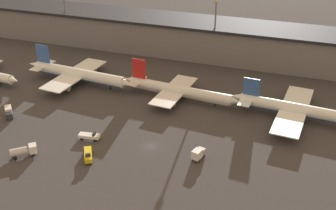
{
  "coord_description": "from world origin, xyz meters",
  "views": [
    {
      "loc": [
        38.79,
        -96.49,
        69.85
      ],
      "look_at": [
        -0.09,
        15.62,
        6.0
      ],
      "focal_mm": 45.0,
      "sensor_mm": 36.0,
      "label": 1
    }
  ],
  "objects_px": {
    "airplane_2": "(178,91)",
    "airplane_3": "(298,110)",
    "service_vehicle_0": "(9,112)",
    "service_vehicle_2": "(24,151)",
    "service_vehicle_3": "(88,155)",
    "airplane_1": "(78,74)",
    "service_vehicle_4": "(89,136)",
    "service_vehicle_5": "(198,154)"
  },
  "relations": [
    {
      "from": "service_vehicle_5",
      "to": "airplane_1",
      "type": "bearing_deg",
      "value": 74.44
    },
    {
      "from": "airplane_2",
      "to": "service_vehicle_5",
      "type": "xyz_separation_m",
      "value": [
        16.71,
        -33.23,
        -1.54
      ]
    },
    {
      "from": "airplane_1",
      "to": "service_vehicle_0",
      "type": "distance_m",
      "value": 31.86
    },
    {
      "from": "service_vehicle_3",
      "to": "airplane_1",
      "type": "bearing_deg",
      "value": -177.61
    },
    {
      "from": "airplane_2",
      "to": "service_vehicle_4",
      "type": "relative_size",
      "value": 6.84
    },
    {
      "from": "service_vehicle_3",
      "to": "service_vehicle_5",
      "type": "bearing_deg",
      "value": 78.81
    },
    {
      "from": "service_vehicle_2",
      "to": "service_vehicle_0",
      "type": "bearing_deg",
      "value": 95.78
    },
    {
      "from": "airplane_1",
      "to": "service_vehicle_0",
      "type": "height_order",
      "value": "airplane_1"
    },
    {
      "from": "service_vehicle_4",
      "to": "airplane_2",
      "type": "bearing_deg",
      "value": 54.7
    },
    {
      "from": "airplane_3",
      "to": "service_vehicle_4",
      "type": "relative_size",
      "value": 7.06
    },
    {
      "from": "airplane_3",
      "to": "service_vehicle_2",
      "type": "xyz_separation_m",
      "value": [
        -72.0,
        -47.19,
        -1.65
      ]
    },
    {
      "from": "airplane_2",
      "to": "service_vehicle_4",
      "type": "bearing_deg",
      "value": -111.95
    },
    {
      "from": "service_vehicle_4",
      "to": "airplane_3",
      "type": "bearing_deg",
      "value": 20.94
    },
    {
      "from": "airplane_3",
      "to": "service_vehicle_5",
      "type": "relative_size",
      "value": 9.57
    },
    {
      "from": "service_vehicle_5",
      "to": "service_vehicle_4",
      "type": "bearing_deg",
      "value": 106.28
    },
    {
      "from": "service_vehicle_0",
      "to": "service_vehicle_2",
      "type": "height_order",
      "value": "service_vehicle_2"
    },
    {
      "from": "service_vehicle_3",
      "to": "service_vehicle_4",
      "type": "xyz_separation_m",
      "value": [
        -4.57,
        9.19,
        -0.17
      ]
    },
    {
      "from": "airplane_1",
      "to": "service_vehicle_4",
      "type": "height_order",
      "value": "airplane_1"
    },
    {
      "from": "airplane_2",
      "to": "airplane_3",
      "type": "relative_size",
      "value": 0.97
    },
    {
      "from": "airplane_1",
      "to": "service_vehicle_2",
      "type": "distance_m",
      "value": 49.29
    },
    {
      "from": "airplane_3",
      "to": "service_vehicle_3",
      "type": "xyz_separation_m",
      "value": [
        -54.09,
        -42.44,
        -2.11
      ]
    },
    {
      "from": "service_vehicle_2",
      "to": "service_vehicle_3",
      "type": "bearing_deg",
      "value": -26.07
    },
    {
      "from": "airplane_1",
      "to": "airplane_3",
      "type": "xyz_separation_m",
      "value": [
        81.93,
        -1.04,
        -0.27
      ]
    },
    {
      "from": "service_vehicle_0",
      "to": "service_vehicle_2",
      "type": "xyz_separation_m",
      "value": [
        18.8,
        -17.7,
        0.08
      ]
    },
    {
      "from": "airplane_2",
      "to": "service_vehicle_5",
      "type": "distance_m",
      "value": 37.23
    },
    {
      "from": "service_vehicle_0",
      "to": "service_vehicle_2",
      "type": "distance_m",
      "value": 25.82
    },
    {
      "from": "airplane_1",
      "to": "airplane_2",
      "type": "height_order",
      "value": "airplane_1"
    },
    {
      "from": "airplane_1",
      "to": "airplane_3",
      "type": "height_order",
      "value": "airplane_1"
    },
    {
      "from": "service_vehicle_3",
      "to": "service_vehicle_2",
      "type": "bearing_deg",
      "value": -105.37
    },
    {
      "from": "airplane_1",
      "to": "service_vehicle_3",
      "type": "bearing_deg",
      "value": -52.62
    },
    {
      "from": "service_vehicle_2",
      "to": "service_vehicle_4",
      "type": "bearing_deg",
      "value": 5.32
    },
    {
      "from": "airplane_1",
      "to": "service_vehicle_4",
      "type": "relative_size",
      "value": 7.05
    },
    {
      "from": "airplane_3",
      "to": "service_vehicle_5",
      "type": "distance_m",
      "value": 40.75
    },
    {
      "from": "service_vehicle_2",
      "to": "service_vehicle_5",
      "type": "xyz_separation_m",
      "value": [
        47.23,
        14.88,
        -0.01
      ]
    },
    {
      "from": "service_vehicle_4",
      "to": "airplane_1",
      "type": "bearing_deg",
      "value": 115.56
    },
    {
      "from": "airplane_3",
      "to": "service_vehicle_4",
      "type": "xyz_separation_m",
      "value": [
        -58.66,
        -33.25,
        -2.28
      ]
    },
    {
      "from": "service_vehicle_4",
      "to": "service_vehicle_5",
      "type": "height_order",
      "value": "service_vehicle_5"
    },
    {
      "from": "airplane_3",
      "to": "service_vehicle_2",
      "type": "bearing_deg",
      "value": -142.01
    },
    {
      "from": "airplane_1",
      "to": "service_vehicle_0",
      "type": "relative_size",
      "value": 7.81
    },
    {
      "from": "airplane_2",
      "to": "service_vehicle_2",
      "type": "height_order",
      "value": "airplane_2"
    },
    {
      "from": "service_vehicle_0",
      "to": "airplane_1",
      "type": "bearing_deg",
      "value": 123.12
    },
    {
      "from": "airplane_3",
      "to": "service_vehicle_0",
      "type": "xyz_separation_m",
      "value": [
        -90.8,
        -29.49,
        -1.74
      ]
    }
  ]
}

